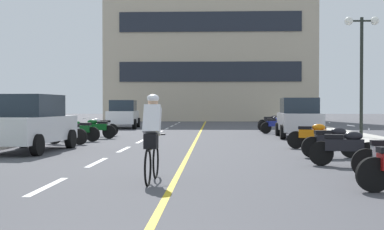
# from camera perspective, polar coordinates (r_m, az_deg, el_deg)

# --- Properties ---
(ground_plane) EXTENTS (140.00, 140.00, 0.00)m
(ground_plane) POSITION_cam_1_polar(r_m,az_deg,el_deg) (24.37, 0.02, -2.42)
(ground_plane) COLOR #47474C
(curb_left) EXTENTS (2.40, 72.00, 0.12)m
(curb_left) POSITION_cam_1_polar(r_m,az_deg,el_deg) (28.55, -14.32, -1.83)
(curb_left) COLOR #B7B2A8
(curb_left) RESTS_ON ground
(curb_right) EXTENTS (2.40, 72.00, 0.12)m
(curb_right) POSITION_cam_1_polar(r_m,az_deg,el_deg) (28.04, 15.16, -1.88)
(curb_right) COLOR #B7B2A8
(curb_right) RESTS_ON ground
(lane_dash_1) EXTENTS (0.14, 2.20, 0.01)m
(lane_dash_1) POSITION_cam_1_polar(r_m,az_deg,el_deg) (9.89, -15.49, -7.51)
(lane_dash_1) COLOR silver
(lane_dash_1) RESTS_ON ground
(lane_dash_2) EXTENTS (0.14, 2.20, 0.01)m
(lane_dash_2) POSITION_cam_1_polar(r_m,az_deg,el_deg) (13.72, -10.33, -5.11)
(lane_dash_2) COLOR silver
(lane_dash_2) RESTS_ON ground
(lane_dash_3) EXTENTS (0.14, 2.20, 0.01)m
(lane_dash_3) POSITION_cam_1_polar(r_m,az_deg,el_deg) (17.63, -7.46, -3.74)
(lane_dash_3) COLOR silver
(lane_dash_3) RESTS_ON ground
(lane_dash_4) EXTENTS (0.14, 2.20, 0.01)m
(lane_dash_4) POSITION_cam_1_polar(r_m,az_deg,el_deg) (21.57, -5.63, -2.87)
(lane_dash_4) COLOR silver
(lane_dash_4) RESTS_ON ground
(lane_dash_5) EXTENTS (0.14, 2.20, 0.01)m
(lane_dash_5) POSITION_cam_1_polar(r_m,az_deg,el_deg) (25.53, -4.38, -2.26)
(lane_dash_5) COLOR silver
(lane_dash_5) RESTS_ON ground
(lane_dash_6) EXTENTS (0.14, 2.20, 0.01)m
(lane_dash_6) POSITION_cam_1_polar(r_m,az_deg,el_deg) (29.50, -3.46, -1.82)
(lane_dash_6) COLOR silver
(lane_dash_6) RESTS_ON ground
(lane_dash_7) EXTENTS (0.14, 2.20, 0.01)m
(lane_dash_7) POSITION_cam_1_polar(r_m,az_deg,el_deg) (33.48, -2.76, -1.48)
(lane_dash_7) COLOR silver
(lane_dash_7) RESTS_ON ground
(lane_dash_8) EXTENTS (0.14, 2.20, 0.01)m
(lane_dash_8) POSITION_cam_1_polar(r_m,az_deg,el_deg) (37.46, -2.21, -1.21)
(lane_dash_8) COLOR silver
(lane_dash_8) RESTS_ON ground
(lane_dash_9) EXTENTS (0.14, 2.20, 0.01)m
(lane_dash_9) POSITION_cam_1_polar(r_m,az_deg,el_deg) (41.44, -1.76, -1.00)
(lane_dash_9) COLOR silver
(lane_dash_9) RESTS_ON ground
(lane_dash_10) EXTENTS (0.14, 2.20, 0.01)m
(lane_dash_10) POSITION_cam_1_polar(r_m,az_deg,el_deg) (45.43, -1.39, -0.82)
(lane_dash_10) COLOR silver
(lane_dash_10) RESTS_ON ground
(lane_dash_11) EXTENTS (0.14, 2.20, 0.01)m
(lane_dash_11) POSITION_cam_1_polar(r_m,az_deg,el_deg) (49.42, -1.09, -0.67)
(lane_dash_11) COLOR silver
(lane_dash_11) RESTS_ON ground
(centre_line_yellow) EXTENTS (0.12, 66.00, 0.01)m
(centre_line_yellow) POSITION_cam_1_polar(r_m,az_deg,el_deg) (27.36, 0.81, -2.04)
(centre_line_yellow) COLOR gold
(centre_line_yellow) RESTS_ON ground
(office_building) EXTENTS (20.01, 6.75, 15.36)m
(office_building) POSITION_cam_1_polar(r_m,az_deg,el_deg) (52.00, 2.00, 7.89)
(office_building) COLOR #BCAD93
(office_building) RESTS_ON ground
(street_lamp_mid) EXTENTS (1.46, 0.36, 5.16)m
(street_lamp_mid) POSITION_cam_1_polar(r_m,az_deg,el_deg) (23.68, 18.02, 6.85)
(street_lamp_mid) COLOR black
(street_lamp_mid) RESTS_ON curb_right
(parked_car_near) EXTENTS (2.18, 4.32, 1.82)m
(parked_car_near) POSITION_cam_1_polar(r_m,az_deg,el_deg) (17.46, -17.30, -0.83)
(parked_car_near) COLOR black
(parked_car_near) RESTS_ON ground
(parked_car_mid) EXTENTS (2.07, 4.27, 1.82)m
(parked_car_mid) POSITION_cam_1_polar(r_m,az_deg,el_deg) (24.47, 11.59, -0.28)
(parked_car_mid) COLOR black
(parked_car_mid) RESTS_ON ground
(parked_car_far) EXTENTS (2.12, 4.29, 1.82)m
(parked_car_far) POSITION_cam_1_polar(r_m,az_deg,el_deg) (34.14, -7.51, 0.09)
(parked_car_far) COLOR black
(parked_car_far) RESTS_ON ground
(motorcycle_3) EXTENTS (1.66, 0.73, 0.92)m
(motorcycle_3) POSITION_cam_1_polar(r_m,az_deg,el_deg) (13.10, 16.38, -3.36)
(motorcycle_3) COLOR black
(motorcycle_3) RESTS_ON ground
(motorcycle_4) EXTENTS (1.70, 0.60, 0.92)m
(motorcycle_4) POSITION_cam_1_polar(r_m,az_deg,el_deg) (15.17, 15.02, -2.76)
(motorcycle_4) COLOR black
(motorcycle_4) RESTS_ON ground
(motorcycle_5) EXTENTS (1.67, 0.68, 0.92)m
(motorcycle_5) POSITION_cam_1_polar(r_m,az_deg,el_deg) (18.10, 13.06, -2.15)
(motorcycle_5) COLOR black
(motorcycle_5) RESTS_ON ground
(motorcycle_6) EXTENTS (1.67, 0.70, 0.92)m
(motorcycle_6) POSITION_cam_1_polar(r_m,az_deg,el_deg) (20.27, -13.51, -1.81)
(motorcycle_6) COLOR black
(motorcycle_6) RESTS_ON ground
(motorcycle_7) EXTENTS (1.70, 0.60, 0.92)m
(motorcycle_7) POSITION_cam_1_polar(r_m,az_deg,el_deg) (21.84, -12.17, -1.60)
(motorcycle_7) COLOR black
(motorcycle_7) RESTS_ON ground
(motorcycle_8) EXTENTS (1.70, 0.60, 0.92)m
(motorcycle_8) POSITION_cam_1_polar(r_m,az_deg,el_deg) (23.54, -10.37, -1.41)
(motorcycle_8) COLOR black
(motorcycle_8) RESTS_ON ground
(motorcycle_9) EXTENTS (1.63, 0.80, 0.92)m
(motorcycle_9) POSITION_cam_1_polar(r_m,az_deg,el_deg) (25.26, -10.00, -1.24)
(motorcycle_9) COLOR black
(motorcycle_9) RESTS_ON ground
(motorcycle_10) EXTENTS (1.64, 0.78, 0.92)m
(motorcycle_10) POSITION_cam_1_polar(r_m,az_deg,el_deg) (27.84, 9.12, -1.03)
(motorcycle_10) COLOR black
(motorcycle_10) RESTS_ON ground
(motorcycle_11) EXTENTS (1.70, 0.60, 0.92)m
(motorcycle_11) POSITION_cam_1_polar(r_m,az_deg,el_deg) (29.98, 8.80, -0.88)
(motorcycle_11) COLOR black
(motorcycle_11) RESTS_ON ground
(motorcycle_12) EXTENTS (1.70, 0.60, 0.92)m
(motorcycle_12) POSITION_cam_1_polar(r_m,az_deg,el_deg) (32.99, 8.68, -0.71)
(motorcycle_12) COLOR black
(motorcycle_12) RESTS_ON ground
(cyclist_rider) EXTENTS (0.42, 1.77, 1.71)m
(cyclist_rider) POSITION_cam_1_polar(r_m,az_deg,el_deg) (10.08, -4.39, -2.27)
(cyclist_rider) COLOR black
(cyclist_rider) RESTS_ON ground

